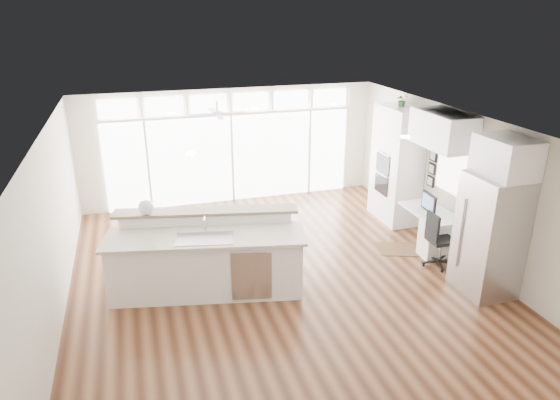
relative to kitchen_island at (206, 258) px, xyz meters
name	(u,v)px	position (x,y,z in m)	size (l,w,h in m)	color
floor	(280,278)	(1.27, 0.10, -0.64)	(7.00, 8.00, 0.02)	#412314
ceiling	(280,125)	(1.27, 0.10, 2.07)	(7.00, 8.00, 0.02)	white
wall_back	(231,146)	(1.27, 4.10, 0.72)	(7.00, 0.04, 2.70)	beige
wall_front	(404,358)	(1.27, -3.90, 0.72)	(7.00, 0.04, 2.70)	beige
wall_left	(51,232)	(-2.23, 0.10, 0.72)	(0.04, 8.00, 2.70)	beige
wall_right	(462,185)	(4.77, 0.10, 0.72)	(0.04, 8.00, 2.70)	beige
glass_wall	(232,159)	(1.27, 4.04, 0.42)	(5.80, 0.06, 2.08)	white
transom_row	(230,103)	(1.27, 4.04, 1.75)	(5.90, 0.06, 0.40)	white
desk_window	(451,171)	(4.73, 0.40, 0.92)	(0.04, 0.85, 0.85)	white
ceiling_fan	(217,109)	(0.77, 2.90, 1.85)	(1.16, 1.16, 0.32)	silver
recessed_lights	(276,124)	(1.27, 0.30, 2.05)	(3.40, 3.00, 0.02)	white
oven_cabinet	(396,165)	(4.44, 1.90, 0.62)	(0.64, 1.20, 2.50)	white
desk_nook	(429,229)	(4.40, 0.40, -0.25)	(0.72, 1.30, 0.76)	white
upper_cabinets	(443,130)	(4.44, 0.40, 1.72)	(0.64, 1.30, 0.64)	white
refrigerator	(490,235)	(4.38, -1.25, 0.37)	(0.76, 0.90, 2.00)	#AEAFB3
fridge_cabinet	(506,157)	(4.44, -1.25, 1.67)	(0.64, 0.90, 0.60)	white
framed_photos	(432,169)	(4.73, 1.02, 0.77)	(0.06, 0.22, 0.80)	black
kitchen_island	(206,258)	(0.00, 0.00, 0.00)	(3.18, 1.20, 1.26)	white
rug	(400,249)	(3.84, 0.46, -0.63)	(0.82, 0.59, 0.01)	#351F11
office_chair	(441,239)	(4.20, -0.29, -0.12)	(0.53, 0.49, 1.02)	black
fishbowl	(146,207)	(-0.85, 0.59, 0.76)	(0.25, 0.25, 0.25)	white
monitor	(429,202)	(4.32, 0.40, 0.33)	(0.08, 0.47, 0.39)	black
keyboard	(420,212)	(4.15, 0.40, 0.14)	(0.13, 0.36, 0.02)	silver
potted_plant	(402,101)	(4.44, 1.90, 1.98)	(0.25, 0.28, 0.22)	#356129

